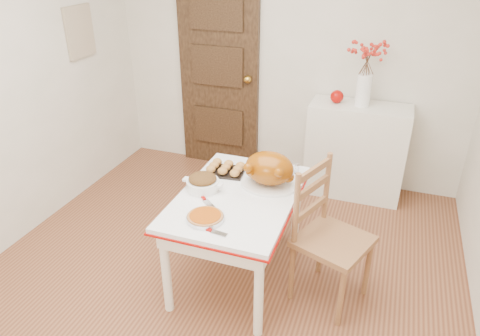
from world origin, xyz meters
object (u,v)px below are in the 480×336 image
at_px(turkey_platter, 269,170).
at_px(kitchen_table, 238,236).
at_px(sideboard, 355,151).
at_px(pumpkin_pie, 205,217).
at_px(chair_oak, 334,238).

bearing_deg(turkey_platter, kitchen_table, -121.59).
bearing_deg(kitchen_table, sideboard, 66.87).
xyz_separation_m(kitchen_table, turkey_platter, (0.17, 0.19, 0.47)).
relative_size(sideboard, kitchen_table, 0.78).
bearing_deg(turkey_platter, sideboard, 80.53).
bearing_deg(turkey_platter, pumpkin_pie, -104.45).
bearing_deg(sideboard, pumpkin_pie, -111.34).
distance_m(sideboard, kitchen_table, 1.65).
xyz_separation_m(sideboard, pumpkin_pie, (-0.73, -1.87, 0.26)).
height_order(kitchen_table, chair_oak, chair_oak).
height_order(chair_oak, turkey_platter, chair_oak).
xyz_separation_m(turkey_platter, pumpkin_pie, (-0.25, -0.54, -0.10)).
relative_size(turkey_platter, pumpkin_pie, 1.73).
relative_size(chair_oak, pumpkin_pie, 4.24).
bearing_deg(chair_oak, turkey_platter, 89.80).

